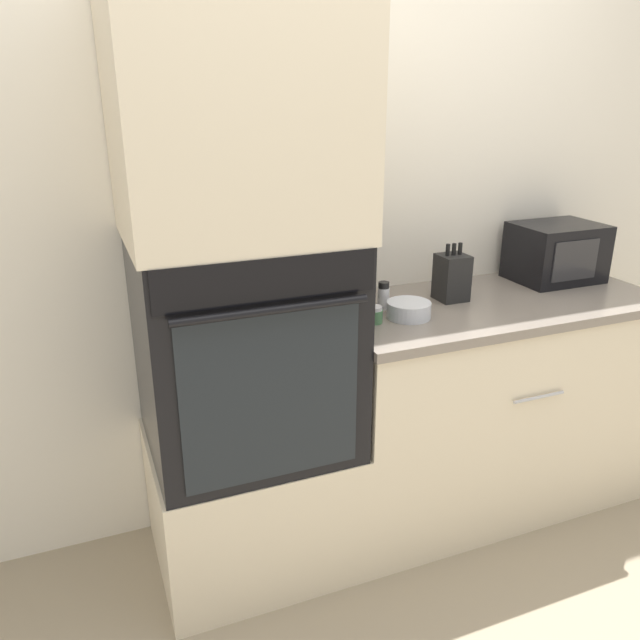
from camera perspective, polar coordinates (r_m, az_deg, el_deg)
The scene contains 12 objects.
ground_plane at distance 2.45m, azimuth 4.59°, elevation -22.71°, with size 12.00×12.00×0.00m, color gray.
wall_back at distance 2.41m, azimuth -1.30°, elevation 10.24°, with size 8.00×0.05×2.50m.
oven_cabinet_base at distance 2.42m, azimuth -6.28°, elevation -15.91°, with size 0.70×0.60×0.50m.
wall_oven at distance 2.11m, azimuth -6.90°, elevation -2.24°, with size 0.67×0.64×0.74m.
oven_cabinet_upper at distance 1.95m, azimuth -7.91°, elevation 18.85°, with size 0.70×0.60×0.78m.
counter_unit at distance 2.70m, azimuth 14.67°, elevation -7.26°, with size 1.33×0.63×0.90m.
microwave at distance 2.84m, azimuth 20.77°, elevation 5.81°, with size 0.36×0.27×0.24m.
knife_block at distance 2.46m, azimuth 11.96°, elevation 3.86°, with size 0.11×0.11×0.22m.
bowl at distance 2.25m, azimuth 8.11°, elevation 0.94°, with size 0.16×0.16×0.06m.
condiment_jar_near at distance 2.19m, azimuth 4.99°, elevation 0.49°, with size 0.06×0.06×0.06m.
condiment_jar_mid at distance 2.67m, azimuth 12.50°, elevation 4.38°, with size 0.06×0.06×0.11m.
condiment_jar_far at distance 2.32m, azimuth 5.81°, elevation 2.22°, with size 0.04×0.04×0.10m.
Camera 1 is at (-0.83, -1.59, 1.67)m, focal length 35.00 mm.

